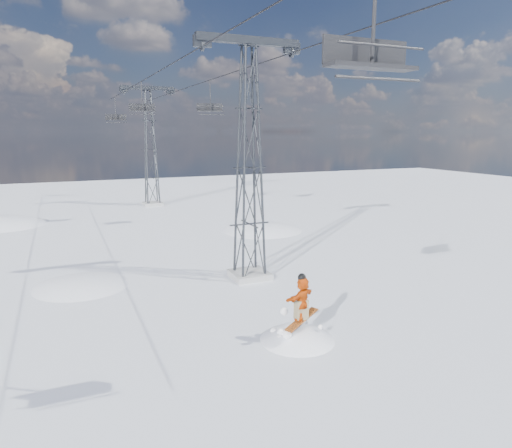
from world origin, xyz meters
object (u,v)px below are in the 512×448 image
object	(u,v)px
lift_tower_far	(150,150)
snowboarder_jump	(296,382)
lift_tower_near	(249,168)
lift_chair_near	(370,56)

from	to	relation	value
lift_tower_far	snowboarder_jump	bearing A→B (deg)	-92.05
lift_tower_near	lift_tower_far	bearing A→B (deg)	90.00
lift_tower_near	snowboarder_jump	xyz separation A→B (m)	(-1.15, -7.13, -7.12)
lift_tower_far	snowboarder_jump	size ratio (longest dim) A/B	1.77
snowboarder_jump	lift_tower_far	bearing A→B (deg)	87.95
lift_tower_near	lift_chair_near	xyz separation A→B (m)	(-2.20, -11.93, 3.28)
lift_chair_near	lift_tower_near	bearing A→B (deg)	79.55
snowboarder_jump	lift_chair_near	distance (m)	11.50
lift_tower_near	snowboarder_jump	bearing A→B (deg)	-99.16
lift_tower_near	lift_tower_far	world-z (taller)	same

